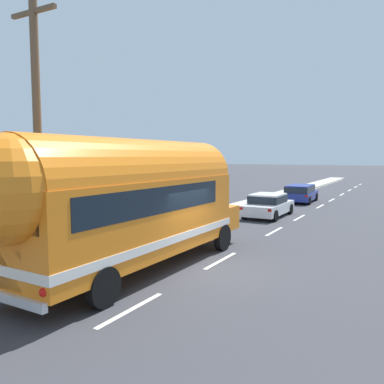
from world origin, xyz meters
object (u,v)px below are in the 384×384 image
object	(u,v)px
utility_pole	(37,128)
painted_bus	(127,200)
car_second	(301,192)
car_lead	(268,204)

from	to	relation	value
utility_pole	painted_bus	xyz separation A→B (m)	(2.20, 1.32, -2.12)
utility_pole	car_second	size ratio (longest dim) A/B	1.90
painted_bus	car_second	world-z (taller)	painted_bus
car_lead	car_second	bearing A→B (deg)	90.70
painted_bus	car_lead	size ratio (longest dim) A/B	2.41
car_lead	car_second	world-z (taller)	same
utility_pole	car_lead	world-z (taller)	utility_pole
painted_bus	car_second	distance (m)	21.25
utility_pole	car_second	bearing A→B (deg)	84.56
painted_bus	car_lead	distance (m)	13.17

